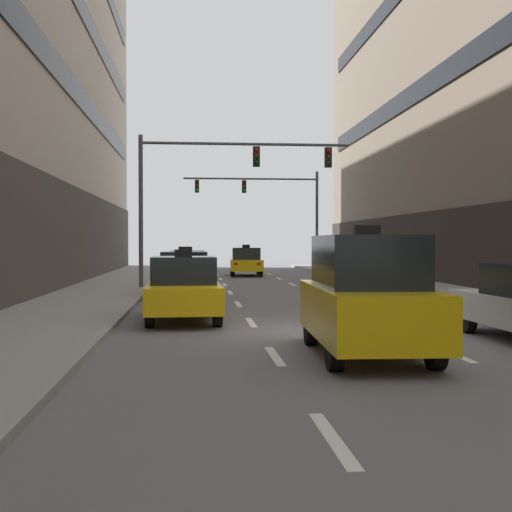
% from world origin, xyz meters
% --- Properties ---
extents(ground_plane, '(120.00, 120.00, 0.00)m').
position_xyz_m(ground_plane, '(0.00, 0.00, 0.00)').
color(ground_plane, slate).
extents(sidewalk_left, '(3.55, 80.00, 0.14)m').
position_xyz_m(sidewalk_left, '(-6.58, 0.00, 0.07)').
color(sidewalk_left, gray).
rests_on(sidewalk_left, ground).
extents(lane_stripe_l1_s2, '(0.16, 2.00, 0.01)m').
position_xyz_m(lane_stripe_l1_s2, '(-1.60, -8.00, 0.00)').
color(lane_stripe_l1_s2, silver).
rests_on(lane_stripe_l1_s2, ground).
extents(lane_stripe_l1_s3, '(0.16, 2.00, 0.01)m').
position_xyz_m(lane_stripe_l1_s3, '(-1.60, -3.00, 0.00)').
color(lane_stripe_l1_s3, silver).
rests_on(lane_stripe_l1_s3, ground).
extents(lane_stripe_l1_s4, '(0.16, 2.00, 0.01)m').
position_xyz_m(lane_stripe_l1_s4, '(-1.60, 2.00, 0.00)').
color(lane_stripe_l1_s4, silver).
rests_on(lane_stripe_l1_s4, ground).
extents(lane_stripe_l1_s5, '(0.16, 2.00, 0.01)m').
position_xyz_m(lane_stripe_l1_s5, '(-1.60, 7.00, 0.00)').
color(lane_stripe_l1_s5, silver).
rests_on(lane_stripe_l1_s5, ground).
extents(lane_stripe_l1_s6, '(0.16, 2.00, 0.01)m').
position_xyz_m(lane_stripe_l1_s6, '(-1.60, 12.00, 0.00)').
color(lane_stripe_l1_s6, silver).
rests_on(lane_stripe_l1_s6, ground).
extents(lane_stripe_l1_s7, '(0.16, 2.00, 0.01)m').
position_xyz_m(lane_stripe_l1_s7, '(-1.60, 17.00, 0.00)').
color(lane_stripe_l1_s7, silver).
rests_on(lane_stripe_l1_s7, ground).
extents(lane_stripe_l1_s8, '(0.16, 2.00, 0.01)m').
position_xyz_m(lane_stripe_l1_s8, '(-1.60, 22.00, 0.00)').
color(lane_stripe_l1_s8, silver).
rests_on(lane_stripe_l1_s8, ground).
extents(lane_stripe_l1_s9, '(0.16, 2.00, 0.01)m').
position_xyz_m(lane_stripe_l1_s9, '(-1.60, 27.00, 0.00)').
color(lane_stripe_l1_s9, silver).
rests_on(lane_stripe_l1_s9, ground).
extents(lane_stripe_l1_s10, '(0.16, 2.00, 0.01)m').
position_xyz_m(lane_stripe_l1_s10, '(-1.60, 32.00, 0.00)').
color(lane_stripe_l1_s10, silver).
rests_on(lane_stripe_l1_s10, ground).
extents(lane_stripe_l2_s3, '(0.16, 2.00, 0.01)m').
position_xyz_m(lane_stripe_l2_s3, '(1.60, -3.00, 0.00)').
color(lane_stripe_l2_s3, silver).
rests_on(lane_stripe_l2_s3, ground).
extents(lane_stripe_l2_s4, '(0.16, 2.00, 0.01)m').
position_xyz_m(lane_stripe_l2_s4, '(1.60, 2.00, 0.00)').
color(lane_stripe_l2_s4, silver).
rests_on(lane_stripe_l2_s4, ground).
extents(lane_stripe_l2_s5, '(0.16, 2.00, 0.01)m').
position_xyz_m(lane_stripe_l2_s5, '(1.60, 7.00, 0.00)').
color(lane_stripe_l2_s5, silver).
rests_on(lane_stripe_l2_s5, ground).
extents(lane_stripe_l2_s6, '(0.16, 2.00, 0.01)m').
position_xyz_m(lane_stripe_l2_s6, '(1.60, 12.00, 0.00)').
color(lane_stripe_l2_s6, silver).
rests_on(lane_stripe_l2_s6, ground).
extents(lane_stripe_l2_s7, '(0.16, 2.00, 0.01)m').
position_xyz_m(lane_stripe_l2_s7, '(1.60, 17.00, 0.00)').
color(lane_stripe_l2_s7, silver).
rests_on(lane_stripe_l2_s7, ground).
extents(lane_stripe_l2_s8, '(0.16, 2.00, 0.01)m').
position_xyz_m(lane_stripe_l2_s8, '(1.60, 22.00, 0.00)').
color(lane_stripe_l2_s8, silver).
rests_on(lane_stripe_l2_s8, ground).
extents(lane_stripe_l2_s9, '(0.16, 2.00, 0.01)m').
position_xyz_m(lane_stripe_l2_s9, '(1.60, 27.00, 0.00)').
color(lane_stripe_l2_s9, silver).
rests_on(lane_stripe_l2_s9, ground).
extents(lane_stripe_l2_s10, '(0.16, 2.00, 0.01)m').
position_xyz_m(lane_stripe_l2_s10, '(1.60, 32.00, 0.00)').
color(lane_stripe_l2_s10, silver).
rests_on(lane_stripe_l2_s10, ground).
extents(taxi_driving_0, '(1.85, 4.31, 1.78)m').
position_xyz_m(taxi_driving_0, '(-3.32, 16.86, 0.79)').
color(taxi_driving_0, black).
rests_on(taxi_driving_0, ground).
extents(taxi_driving_1, '(1.97, 4.42, 2.29)m').
position_xyz_m(taxi_driving_1, '(-0.00, -3.14, 1.05)').
color(taxi_driving_1, black).
rests_on(taxi_driving_1, ground).
extents(taxi_driving_2, '(2.05, 4.52, 1.85)m').
position_xyz_m(taxi_driving_2, '(0.04, 25.32, 0.82)').
color(taxi_driving_2, black).
rests_on(taxi_driving_2, ground).
extents(taxi_driving_3, '(1.95, 4.46, 1.84)m').
position_xyz_m(taxi_driving_3, '(-3.34, 9.64, 0.82)').
color(taxi_driving_3, black).
rests_on(taxi_driving_3, ground).
extents(taxi_driving_4, '(1.92, 4.39, 1.81)m').
position_xyz_m(taxi_driving_4, '(-3.28, 2.48, 0.81)').
color(taxi_driving_4, black).
rests_on(taxi_driving_4, ground).
extents(traffic_signal_0, '(8.81, 0.35, 6.28)m').
position_xyz_m(traffic_signal_0, '(-2.13, 13.61, 4.72)').
color(traffic_signal_0, '#4C4C51').
rests_on(traffic_signal_0, sidewalk_left).
extents(traffic_signal_1, '(9.01, 0.35, 6.58)m').
position_xyz_m(traffic_signal_1, '(2.12, 30.28, 4.83)').
color(traffic_signal_1, '#4C4C51').
rests_on(traffic_signal_1, sidewalk_right).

